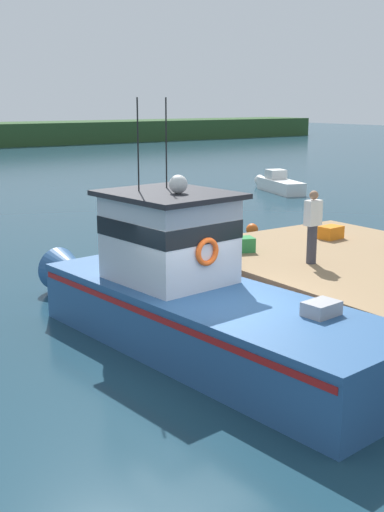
{
  "coord_description": "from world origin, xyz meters",
  "views": [
    {
      "loc": [
        -6.72,
        -8.96,
        4.73
      ],
      "look_at": [
        1.2,
        2.41,
        1.4
      ],
      "focal_mm": 45.4,
      "sensor_mm": 36.0,
      "label": 1
    }
  ],
  "objects_px": {
    "main_fishing_boat": "(190,297)",
    "crate_stack_near_edge": "(241,244)",
    "mooring_buoy_inshore": "(252,229)",
    "deckhand_further_back": "(313,225)",
    "crate_stack_mid_dock": "(331,232)",
    "mooring_buoy_channel_marker": "(151,246)",
    "moored_boat_far_right": "(278,184)"
  },
  "relations": [
    {
      "from": "mooring_buoy_channel_marker",
      "to": "mooring_buoy_inshore",
      "type": "height_order",
      "value": "mooring_buoy_inshore"
    },
    {
      "from": "main_fishing_boat",
      "to": "mooring_buoy_channel_marker",
      "type": "distance_m",
      "value": 8.34
    },
    {
      "from": "crate_stack_mid_dock",
      "to": "moored_boat_far_right",
      "type": "height_order",
      "value": "crate_stack_mid_dock"
    },
    {
      "from": "main_fishing_boat",
      "to": "crate_stack_mid_dock",
      "type": "height_order",
      "value": "main_fishing_boat"
    },
    {
      "from": "crate_stack_mid_dock",
      "to": "mooring_buoy_channel_marker",
      "type": "relative_size",
      "value": 1.67
    },
    {
      "from": "deckhand_further_back",
      "to": "moored_boat_far_right",
      "type": "distance_m",
      "value": 20.71
    },
    {
      "from": "moored_boat_far_right",
      "to": "mooring_buoy_inshore",
      "type": "height_order",
      "value": "moored_boat_far_right"
    },
    {
      "from": "deckhand_further_back",
      "to": "moored_boat_far_right",
      "type": "bearing_deg",
      "value": 49.7
    },
    {
      "from": "deckhand_further_back",
      "to": "mooring_buoy_inshore",
      "type": "bearing_deg",
      "value": 58.31
    },
    {
      "from": "crate_stack_near_edge",
      "to": "mooring_buoy_channel_marker",
      "type": "xyz_separation_m",
      "value": [
        0.87,
        5.62,
        -1.19
      ]
    },
    {
      "from": "crate_stack_near_edge",
      "to": "main_fishing_boat",
      "type": "bearing_deg",
      "value": -146.47
    },
    {
      "from": "moored_boat_far_right",
      "to": "deckhand_further_back",
      "type": "bearing_deg",
      "value": -130.3
    },
    {
      "from": "main_fishing_boat",
      "to": "moored_boat_far_right",
      "type": "height_order",
      "value": "main_fishing_boat"
    },
    {
      "from": "crate_stack_near_edge",
      "to": "moored_boat_far_right",
      "type": "bearing_deg",
      "value": 45.08
    },
    {
      "from": "deckhand_further_back",
      "to": "crate_stack_mid_dock",
      "type": "bearing_deg",
      "value": 34.74
    },
    {
      "from": "deckhand_further_back",
      "to": "mooring_buoy_channel_marker",
      "type": "height_order",
      "value": "deckhand_further_back"
    },
    {
      "from": "main_fishing_boat",
      "to": "mooring_buoy_channel_marker",
      "type": "xyz_separation_m",
      "value": [
        3.64,
        7.46,
        -0.83
      ]
    },
    {
      "from": "main_fishing_boat",
      "to": "moored_boat_far_right",
      "type": "xyz_separation_m",
      "value": [
        16.68,
        15.78,
        -0.61
      ]
    },
    {
      "from": "deckhand_further_back",
      "to": "main_fishing_boat",
      "type": "bearing_deg",
      "value": -179.36
    },
    {
      "from": "deckhand_further_back",
      "to": "crate_stack_near_edge",
      "type": "bearing_deg",
      "value": 107.17
    },
    {
      "from": "crate_stack_mid_dock",
      "to": "crate_stack_near_edge",
      "type": "height_order",
      "value": "crate_stack_near_edge"
    },
    {
      "from": "deckhand_further_back",
      "to": "moored_boat_far_right",
      "type": "xyz_separation_m",
      "value": [
        13.35,
        15.75,
        -1.67
      ]
    },
    {
      "from": "moored_boat_far_right",
      "to": "mooring_buoy_inshore",
      "type": "xyz_separation_m",
      "value": [
        -8.68,
        -8.18,
        -0.17
      ]
    },
    {
      "from": "mooring_buoy_inshore",
      "to": "mooring_buoy_channel_marker",
      "type": "bearing_deg",
      "value": -178.12
    },
    {
      "from": "crate_stack_mid_dock",
      "to": "mooring_buoy_inshore",
      "type": "height_order",
      "value": "crate_stack_mid_dock"
    },
    {
      "from": "mooring_buoy_inshore",
      "to": "deckhand_further_back",
      "type": "bearing_deg",
      "value": -121.69
    },
    {
      "from": "main_fishing_boat",
      "to": "moored_boat_far_right",
      "type": "bearing_deg",
      "value": 43.43
    },
    {
      "from": "main_fishing_boat",
      "to": "mooring_buoy_channel_marker",
      "type": "height_order",
      "value": "main_fishing_boat"
    },
    {
      "from": "main_fishing_boat",
      "to": "crate_stack_near_edge",
      "type": "distance_m",
      "value": 3.34
    },
    {
      "from": "main_fishing_boat",
      "to": "crate_stack_mid_dock",
      "type": "xyz_separation_m",
      "value": [
        5.65,
        1.65,
        0.36
      ]
    },
    {
      "from": "crate_stack_mid_dock",
      "to": "mooring_buoy_channel_marker",
      "type": "xyz_separation_m",
      "value": [
        -2.01,
        5.8,
        -1.19
      ]
    },
    {
      "from": "mooring_buoy_inshore",
      "to": "crate_stack_near_edge",
      "type": "bearing_deg",
      "value": -132.18
    }
  ]
}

